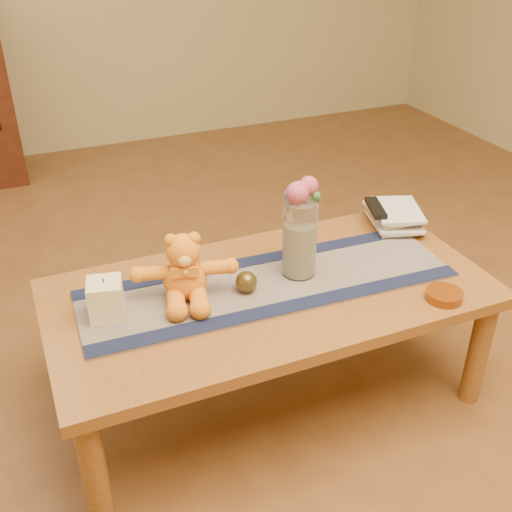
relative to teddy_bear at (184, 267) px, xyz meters
name	(u,v)px	position (x,y,z in m)	size (l,w,h in m)	color
floor	(269,394)	(0.26, -0.06, -0.56)	(5.50, 5.50, 0.00)	brown
coffee_table_top	(270,293)	(0.26, -0.06, -0.13)	(1.40, 0.70, 0.04)	brown
table_leg_fl	(95,472)	(-0.38, -0.35, -0.36)	(0.07, 0.07, 0.41)	brown
table_leg_fr	(478,351)	(0.90, -0.35, -0.36)	(0.07, 0.07, 0.41)	brown
table_leg_bl	(63,345)	(-0.38, 0.23, -0.36)	(0.07, 0.07, 0.41)	brown
table_leg_br	(383,268)	(0.90, 0.23, -0.36)	(0.07, 0.07, 0.41)	brown
persian_runner	(269,284)	(0.27, -0.04, -0.11)	(1.20, 0.35, 0.01)	#191B46
runner_border_near	(287,307)	(0.26, -0.18, -0.10)	(1.20, 0.06, 0.00)	#111735
runner_border_far	(253,261)	(0.27, 0.11, -0.10)	(1.20, 0.06, 0.00)	#111735
teddy_bear	(184,267)	(0.00, 0.00, 0.00)	(0.31, 0.25, 0.21)	orange
pillar_candle	(106,299)	(-0.24, -0.01, -0.04)	(0.10, 0.10, 0.12)	#FAE2B8
candle_wick	(103,280)	(-0.24, -0.01, 0.02)	(0.00, 0.00, 0.01)	black
glass_vase	(300,238)	(0.38, -0.02, 0.03)	(0.11, 0.11, 0.26)	silver
potpourri_fill	(299,249)	(0.38, -0.02, -0.01)	(0.09, 0.09, 0.18)	beige
rose_left	(297,193)	(0.36, -0.03, 0.19)	(0.07, 0.07, 0.07)	#BF4366
rose_right	(308,186)	(0.40, -0.01, 0.20)	(0.06, 0.06, 0.06)	#BF4366
blue_flower_back	(300,188)	(0.39, 0.02, 0.18)	(0.04, 0.04, 0.04)	#516CAF
blue_flower_side	(290,194)	(0.35, 0.00, 0.18)	(0.04, 0.04, 0.04)	#516CAF
leaf_sprig	(316,196)	(0.42, -0.04, 0.17)	(0.03, 0.03, 0.03)	#33662D
bronze_ball	(246,282)	(0.18, -0.05, -0.07)	(0.07, 0.07, 0.07)	#51411B
book_bottom	(373,225)	(0.79, 0.17, -0.10)	(0.17, 0.22, 0.02)	beige
book_lower	(375,221)	(0.79, 0.17, -0.08)	(0.16, 0.22, 0.02)	beige
book_upper	(372,215)	(0.78, 0.18, -0.06)	(0.17, 0.22, 0.02)	beige
book_top	(376,211)	(0.79, 0.17, -0.04)	(0.16, 0.22, 0.02)	beige
tv_remote	(376,208)	(0.78, 0.16, -0.03)	(0.04, 0.16, 0.02)	black
amber_dish	(444,295)	(0.73, -0.32, -0.10)	(0.11, 0.11, 0.03)	#BF5914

